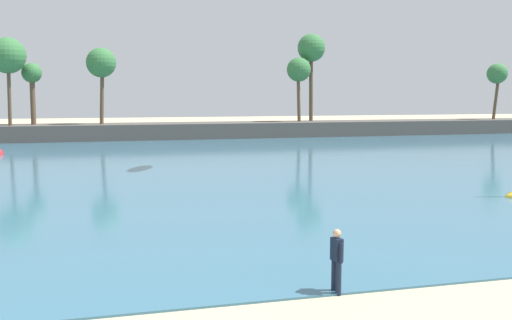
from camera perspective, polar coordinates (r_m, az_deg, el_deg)
sea at (r=60.45m, az=-10.92°, el=1.54°), size 220.00×94.11×0.06m
palm_headland at (r=67.24m, az=-12.41°, el=4.06°), size 104.64×6.33×12.53m
person_at_waterline at (r=14.92m, az=7.90°, el=-9.61°), size 0.23×0.55×1.67m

